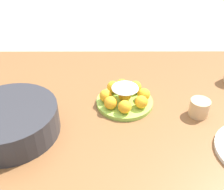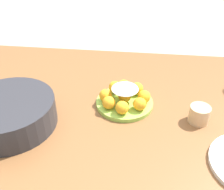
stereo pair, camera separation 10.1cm
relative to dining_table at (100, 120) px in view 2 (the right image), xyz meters
name	(u,v)px [view 2 (the right image)]	position (x,y,z in m)	size (l,w,h in m)	color
dining_table	(100,120)	(0.00, 0.00, 0.00)	(1.34, 0.94, 0.75)	brown
cake_plate	(125,98)	(-0.10, 0.00, 0.13)	(0.22, 0.22, 0.08)	#99CC4C
serving_bowl	(9,112)	(0.29, 0.17, 0.15)	(0.32, 0.32, 0.10)	#2D2D33
cup_far	(199,114)	(-0.37, 0.07, 0.13)	(0.07, 0.07, 0.06)	#DBB27F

